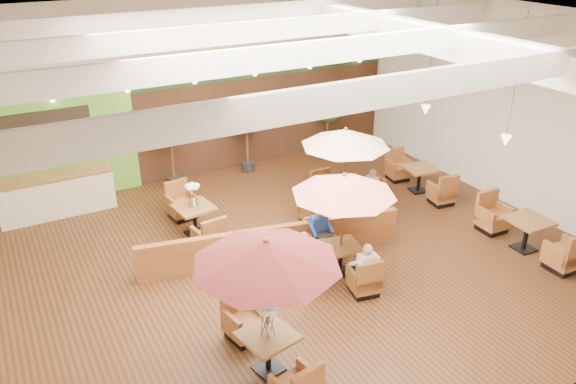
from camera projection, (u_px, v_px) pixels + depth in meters
room at (271, 98)px, 13.00m from camera, size 14.04×14.00×5.52m
service_counter at (56, 195)px, 15.34m from camera, size 3.00×0.75×1.18m
booth_divider at (273, 243)px, 13.28m from camera, size 6.29×1.45×0.88m
table_0 at (267, 273)px, 9.23m from camera, size 2.53×2.78×2.74m
table_1 at (341, 203)px, 12.15m from camera, size 2.42×2.53×2.51m
table_2 at (345, 156)px, 14.77m from camera, size 2.48×2.48×2.55m
table_3 at (195, 217)px, 14.35m from camera, size 1.01×2.77×1.58m
table_4 at (526, 235)px, 13.72m from camera, size 0.98×2.81×1.05m
table_5 at (419, 180)px, 16.77m from camera, size 0.99×2.67×0.97m
topiary_0 at (169, 131)px, 16.46m from camera, size 1.03×1.03×2.39m
topiary_1 at (246, 121)px, 17.58m from camera, size 0.99×0.99×2.30m
topiary_2 at (328, 111)px, 18.98m from camera, size 0.90×0.90×2.09m
diner_0 at (365, 263)px, 11.91m from camera, size 0.40×0.33×0.79m
diner_1 at (320, 227)px, 13.35m from camera, size 0.39×0.32×0.79m
diner_2 at (306, 254)px, 12.22m from camera, size 0.41×0.46×0.86m
diner_3 at (363, 204)px, 14.46m from camera, size 0.42×0.36×0.80m
diner_4 at (371, 184)px, 15.62m from camera, size 0.29×0.36×0.71m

